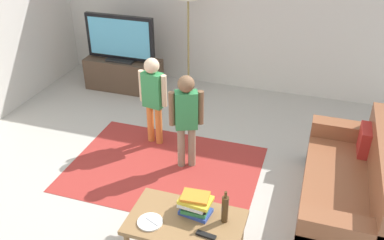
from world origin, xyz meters
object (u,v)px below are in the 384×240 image
bottle (225,209)px  tv_stand (124,75)px  couch (353,191)px  plate (150,222)px  coffee_table (186,225)px  book_stack (195,204)px  tv_remote (206,235)px  tv (120,39)px  child_near_tv (153,94)px  child_center (186,114)px

bottle → tv_stand: bearing=129.5°
couch → plate: 2.04m
coffee_table → book_stack: size_ratio=3.42×
tv_stand → couch: bearing=-29.5°
tv_remote → coffee_table: bearing=158.3°
tv_stand → plate: size_ratio=5.45×
tv → bottle: 3.72m
bottle → tv_remote: 0.27m
coffee_table → tv_remote: bearing=-28.6°
child_near_tv → coffee_table: bearing=-59.5°
book_stack → bottle: 0.27m
tv_stand → child_near_tv: 1.75m
couch → child_near_tv: child_near_tv is taller
coffee_table → bottle: bearing=17.4°
tv_stand → child_near_tv: (1.07, -1.31, 0.45)m
tv_stand → tv: 0.60m
coffee_table → tv_remote: tv_remote is taller
child_near_tv → child_center: 0.66m
couch → child_near_tv: (-2.38, 0.64, 0.41)m
bottle → couch: bearing=40.4°
tv → coffee_table: (2.05, -2.96, -0.48)m
tv_stand → child_near_tv: bearing=-50.7°
tv → child_near_tv: tv is taller
tv → child_center: size_ratio=0.95×
couch → tv: bearing=150.8°
child_near_tv → book_stack: (1.03, -1.54, -0.18)m
tv_remote → plate: 0.50m
tv → bottle: (2.37, -2.86, -0.29)m
book_stack → tv_remote: 0.31m
tv → child_near_tv: 1.68m
child_near_tv → bottle: (1.30, -1.57, -0.14)m
tv → book_stack: size_ratio=3.77×
book_stack → plate: size_ratio=1.33×
tv → book_stack: bearing=-53.4°
child_near_tv → bottle: 2.04m
tv_stand → child_near_tv: child_near_tv is taller
bottle → tv_remote: bottle is taller
couch → tv_remote: (-1.18, -1.14, 0.14)m
tv_stand → book_stack: book_stack is taller
book_stack → coffee_table: bearing=-112.7°
child_center → bottle: size_ratio=3.64×
tv → child_near_tv: size_ratio=0.95×
tv_stand → couch: 3.97m
child_near_tv → plate: (0.70, -1.79, -0.27)m
plate → child_near_tv: bearing=111.4°
tv → couch: tv is taller
coffee_table → child_center: bearing=108.3°
bottle → plate: bottle is taller
book_stack → bottle: bottle is taller
tv_stand → tv_remote: tv_stand is taller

